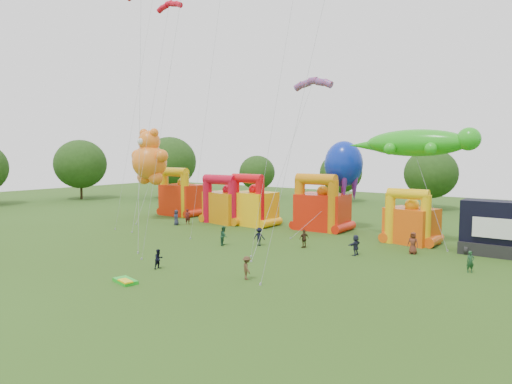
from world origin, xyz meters
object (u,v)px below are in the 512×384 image
Objects in this scene: stage_trailer at (507,230)px; spectator_4 at (304,239)px; teddy_bear_kite at (148,169)px; spectator_0 at (176,217)px; bouncy_castle_0 at (181,197)px; gecko_kite at (422,170)px; octopus_kite at (335,184)px; bouncy_castle_2 at (253,206)px.

stage_trailer reaches higher than spectator_4.
spectator_0 is (6.00, -0.69, -5.84)m from teddy_bear_kite.
spectator_0 is (-35.73, -5.32, -1.38)m from stage_trailer.
stage_trailer is 3.89× the size of spectator_0.
spectator_0 is 19.86m from spectator_4.
gecko_kite is at bearing -0.93° from bouncy_castle_0.
stage_trailer is at bearing -6.50° from gecko_kite.
bouncy_castle_0 is 0.53× the size of gecko_kite.
teddy_bear_kite is 8.40m from spectator_0.
bouncy_castle_0 is 27.42m from spectator_4.
bouncy_castle_0 is at bearing -176.35° from octopus_kite.
teddy_bear_kite reaches higher than bouncy_castle_2.
teddy_bear_kite is at bearing -170.81° from gecko_kite.
stage_trailer is 17.73m from spectator_4.
stage_trailer is at bearing 140.14° from spectator_4.
gecko_kite is at bearing 9.19° from teddy_bear_kite.
teddy_bear_kite reaches higher than octopus_kite.
bouncy_castle_0 is 13.86m from bouncy_castle_2.
gecko_kite is (34.05, 5.51, 0.52)m from teddy_bear_kite.
teddy_bear_kite is at bearing -162.21° from spectator_0.
gecko_kite reaches higher than bouncy_castle_0.
teddy_bear_kite is 34.50m from gecko_kite.
teddy_bear_kite is 26.56m from spectator_4.
spectator_4 is at bearing 17.96° from spectator_0.
bouncy_castle_2 is 9.68m from spectator_0.
bouncy_castle_0 is 0.93× the size of stage_trailer.
stage_trailer is 4.20× the size of spectator_4.
teddy_bear_kite is at bearing -173.67° from stage_trailer.
gecko_kite is (34.17, -0.56, 4.70)m from bouncy_castle_0.
gecko_kite is (20.35, 0.52, 4.86)m from bouncy_castle_2.
octopus_kite is (-18.18, 2.94, 3.07)m from stage_trailer.
bouncy_castle_0 reaches higher than spectator_4.
gecko_kite is at bearing 36.78° from spectator_0.
spectator_0 is (-28.05, -6.19, -6.36)m from gecko_kite.
gecko_kite is 1.16× the size of octopus_kite.
octopus_kite is at bearing 170.81° from stage_trailer.
spectator_4 is (2.19, -10.47, -4.51)m from octopus_kite.
spectator_4 is (25.86, -8.95, -1.73)m from bouncy_castle_0.
spectator_0 is (6.12, -6.75, -1.66)m from bouncy_castle_0.
bouncy_castle_2 reaches higher than stage_trailer.
stage_trailer is 9.20m from gecko_kite.
gecko_kite is at bearing 1.46° from bouncy_castle_2.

